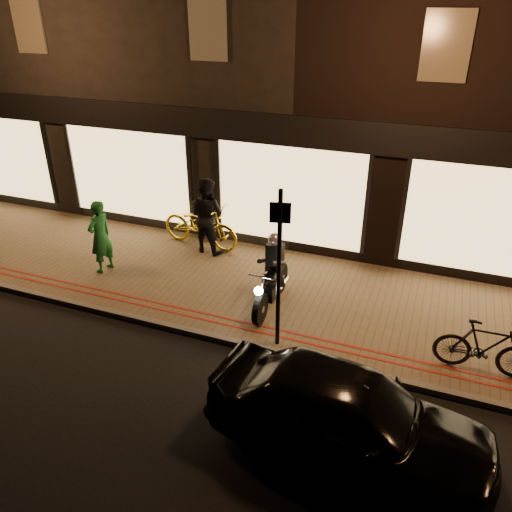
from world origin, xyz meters
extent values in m
plane|color=black|center=(0.00, 0.00, 0.00)|extent=(90.00, 90.00, 0.00)
cube|color=brown|center=(0.00, 2.00, 0.06)|extent=(50.00, 4.00, 0.12)
cube|color=#59544C|center=(0.00, 0.05, 0.06)|extent=(50.00, 0.14, 0.12)
cube|color=maroon|center=(0.00, 0.45, 0.12)|extent=(50.00, 0.06, 0.01)
cube|color=maroon|center=(0.00, 0.65, 0.12)|extent=(50.00, 0.06, 0.01)
cube|color=black|center=(-6.00, 9.00, 4.25)|extent=(12.00, 10.00, 8.50)
cube|color=black|center=(0.00, 3.95, 3.15)|extent=(48.00, 0.12, 0.70)
cube|color=#F9CB7C|center=(-9.00, 3.94, 1.61)|extent=(3.60, 0.06, 2.38)
cube|color=#F9CB7C|center=(-4.50, 3.94, 1.61)|extent=(3.60, 0.06, 2.38)
cube|color=#F9CB7C|center=(0.00, 3.94, 1.61)|extent=(3.60, 0.06, 2.38)
cube|color=#F9CB7C|center=(4.50, 3.94, 1.61)|extent=(3.60, 0.06, 2.38)
cube|color=#3F331E|center=(-7.00, 3.95, 5.20)|extent=(0.90, 0.06, 1.30)
cube|color=#3F331E|center=(-2.00, 3.95, 5.20)|extent=(0.90, 0.06, 1.30)
cube|color=#3F331E|center=(3.00, 3.95, 5.00)|extent=(0.90, 0.06, 1.30)
cylinder|color=black|center=(0.46, 0.75, 0.44)|extent=(0.13, 0.64, 0.64)
cylinder|color=black|center=(0.44, 2.05, 0.44)|extent=(0.13, 0.64, 0.64)
cylinder|color=silver|center=(0.46, 0.75, 0.44)|extent=(0.14, 0.14, 0.14)
cylinder|color=silver|center=(0.44, 2.05, 0.44)|extent=(0.14, 0.14, 0.14)
cube|color=black|center=(0.45, 1.45, 0.52)|extent=(0.27, 0.70, 0.30)
ellipsoid|color=black|center=(0.45, 1.32, 0.82)|extent=(0.33, 0.51, 0.29)
cube|color=black|center=(0.44, 1.75, 0.82)|extent=(0.23, 0.55, 0.09)
cylinder|color=silver|center=(0.45, 0.90, 1.07)|extent=(0.60, 0.04, 0.03)
cylinder|color=silver|center=(0.46, 0.80, 0.74)|extent=(0.05, 0.33, 0.71)
sphere|color=white|center=(0.46, 0.66, 0.90)|extent=(0.17, 0.17, 0.17)
cylinder|color=silver|center=(0.56, 1.90, 0.40)|extent=(0.08, 0.55, 0.07)
cube|color=black|center=(0.45, 1.62, 1.17)|extent=(0.34, 0.22, 0.55)
sphere|color=silver|center=(0.45, 1.56, 1.58)|extent=(0.26, 0.26, 0.26)
cylinder|color=black|center=(0.29, 1.30, 1.20)|extent=(0.18, 0.61, 0.34)
cylinder|color=black|center=(0.61, 1.30, 1.20)|extent=(0.17, 0.61, 0.34)
cylinder|color=black|center=(0.31, 1.58, 0.72)|extent=(0.20, 0.29, 0.46)
cylinder|color=black|center=(0.59, 1.58, 0.72)|extent=(0.19, 0.29, 0.46)
cylinder|color=black|center=(0.98, 0.25, 1.62)|extent=(0.10, 0.10, 3.00)
cube|color=black|center=(0.98, 0.25, 2.72)|extent=(0.35, 0.11, 0.35)
imported|color=yellow|center=(-2.18, 3.45, 0.69)|extent=(2.24, 1.00, 1.14)
imported|color=black|center=(4.48, 0.77, 0.62)|extent=(1.66, 0.52, 0.99)
imported|color=#1B652A|center=(-3.70, 1.45, 0.98)|extent=(0.51, 0.69, 1.73)
imported|color=black|center=(-1.89, 3.26, 1.08)|extent=(1.03, 0.86, 1.91)
imported|color=black|center=(2.66, -1.63, 0.68)|extent=(4.14, 2.01, 1.36)
camera|label=1|loc=(3.30, -6.86, 5.78)|focal=35.00mm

